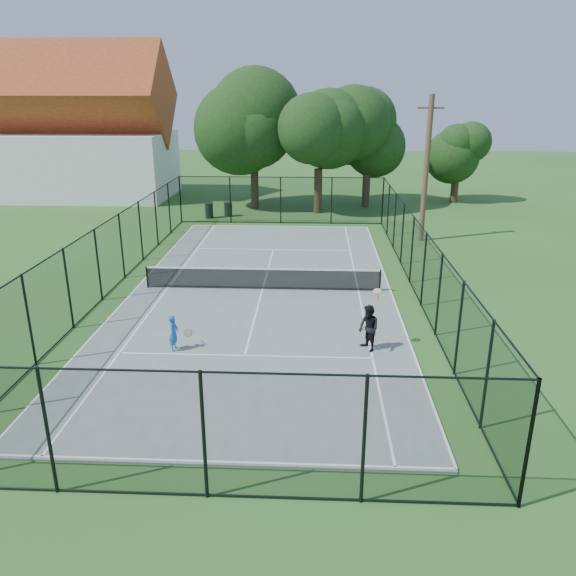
{
  "coord_description": "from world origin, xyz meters",
  "views": [
    {
      "loc": [
        2.18,
        -22.66,
        8.15
      ],
      "look_at": [
        1.24,
        -3.0,
        1.2
      ],
      "focal_mm": 35.0,
      "sensor_mm": 36.0,
      "label": 1
    }
  ],
  "objects_px": {
    "tennis_net": "(262,278)",
    "player_black": "(369,328)",
    "trash_bin_right": "(228,209)",
    "player_blue": "(174,333)",
    "utility_pole": "(426,169)",
    "trash_bin_left": "(209,210)"
  },
  "relations": [
    {
      "from": "trash_bin_right",
      "to": "player_blue",
      "type": "distance_m",
      "value": 21.05
    },
    {
      "from": "player_blue",
      "to": "utility_pole",
      "type": "bearing_deg",
      "value": 54.73
    },
    {
      "from": "trash_bin_right",
      "to": "player_blue",
      "type": "height_order",
      "value": "player_blue"
    },
    {
      "from": "tennis_net",
      "to": "player_black",
      "type": "height_order",
      "value": "player_black"
    },
    {
      "from": "trash_bin_left",
      "to": "tennis_net",
      "type": "bearing_deg",
      "value": -71.08
    },
    {
      "from": "trash_bin_left",
      "to": "player_blue",
      "type": "height_order",
      "value": "player_blue"
    },
    {
      "from": "tennis_net",
      "to": "trash_bin_left",
      "type": "xyz_separation_m",
      "value": [
        -4.92,
        14.34,
        -0.06
      ]
    },
    {
      "from": "tennis_net",
      "to": "player_blue",
      "type": "bearing_deg",
      "value": -111.24
    },
    {
      "from": "utility_pole",
      "to": "player_black",
      "type": "relative_size",
      "value": 3.95
    },
    {
      "from": "trash_bin_left",
      "to": "trash_bin_right",
      "type": "xyz_separation_m",
      "value": [
        1.2,
        0.6,
        -0.03
      ]
    },
    {
      "from": "player_blue",
      "to": "player_black",
      "type": "distance_m",
      "value": 6.37
    },
    {
      "from": "tennis_net",
      "to": "player_black",
      "type": "relative_size",
      "value": 4.98
    },
    {
      "from": "utility_pole",
      "to": "player_blue",
      "type": "xyz_separation_m",
      "value": [
        -10.65,
        -15.06,
        -3.38
      ]
    },
    {
      "from": "trash_bin_left",
      "to": "player_black",
      "type": "distance_m",
      "value": 22.02
    },
    {
      "from": "trash_bin_right",
      "to": "utility_pole",
      "type": "xyz_separation_m",
      "value": [
        12.01,
        -5.95,
        3.57
      ]
    },
    {
      "from": "player_blue",
      "to": "player_black",
      "type": "relative_size",
      "value": 0.6
    },
    {
      "from": "trash_bin_left",
      "to": "player_black",
      "type": "relative_size",
      "value": 0.51
    },
    {
      "from": "trash_bin_left",
      "to": "trash_bin_right",
      "type": "bearing_deg",
      "value": 26.66
    },
    {
      "from": "trash_bin_right",
      "to": "player_blue",
      "type": "relative_size",
      "value": 0.78
    },
    {
      "from": "trash_bin_left",
      "to": "player_blue",
      "type": "relative_size",
      "value": 0.84
    },
    {
      "from": "tennis_net",
      "to": "utility_pole",
      "type": "distance_m",
      "value": 12.72
    },
    {
      "from": "tennis_net",
      "to": "trash_bin_right",
      "type": "bearing_deg",
      "value": 103.95
    }
  ]
}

